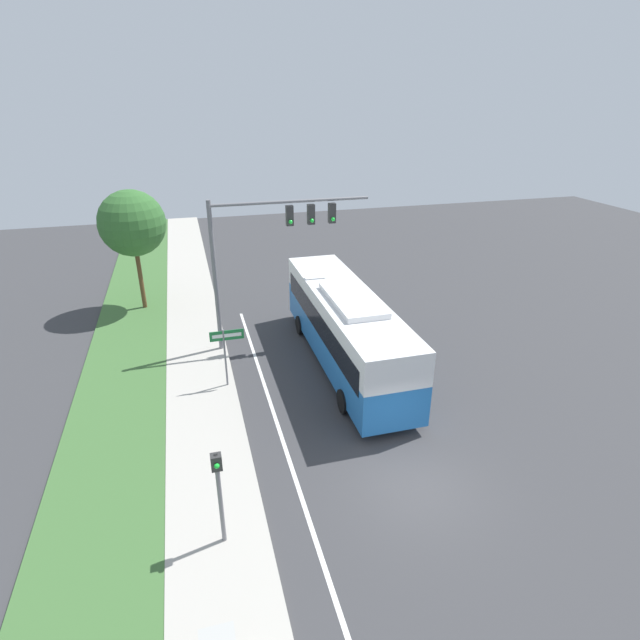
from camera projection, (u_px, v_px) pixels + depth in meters
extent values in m
plane|color=#38383A|center=(416.00, 485.00, 15.72)|extent=(80.00, 80.00, 0.00)
cube|color=#ADA89E|center=(216.00, 525.00, 14.19)|extent=(2.80, 80.00, 0.12)
cube|color=#3D6633|center=(96.00, 550.00, 13.42)|extent=(3.60, 80.00, 0.10)
cube|color=silver|center=(305.00, 508.00, 14.85)|extent=(0.14, 30.00, 0.01)
cube|color=#236BB7|center=(345.00, 340.00, 22.33)|extent=(2.53, 11.66, 1.64)
cube|color=white|center=(346.00, 309.00, 21.72)|extent=(2.53, 11.66, 1.34)
cube|color=black|center=(345.00, 319.00, 21.91)|extent=(2.57, 10.73, 1.01)
cube|color=white|center=(353.00, 300.00, 20.63)|extent=(1.77, 4.08, 0.24)
cylinder|color=black|center=(300.00, 325.00, 25.52)|extent=(0.28, 0.95, 0.95)
cylinder|color=black|center=(345.00, 320.00, 26.11)|extent=(0.28, 0.95, 0.95)
cylinder|color=black|center=(344.00, 401.00, 19.17)|extent=(0.28, 0.95, 0.95)
cylinder|color=black|center=(402.00, 392.00, 19.76)|extent=(0.28, 0.95, 0.95)
cylinder|color=slate|center=(215.00, 280.00, 22.55)|extent=(0.20, 0.20, 7.17)
cylinder|color=slate|center=(291.00, 202.00, 22.05)|extent=(7.20, 0.14, 0.14)
cube|color=#2D2D2D|center=(290.00, 216.00, 22.28)|extent=(0.32, 0.28, 0.90)
sphere|color=#1ED838|center=(291.00, 222.00, 22.23)|extent=(0.18, 0.18, 0.18)
cube|color=#2D2D2D|center=(311.00, 214.00, 22.52)|extent=(0.32, 0.28, 0.90)
sphere|color=#1ED838|center=(312.00, 221.00, 22.47)|extent=(0.18, 0.18, 0.18)
cube|color=#2D2D2D|center=(332.00, 213.00, 22.77)|extent=(0.32, 0.28, 0.90)
sphere|color=#1ED838|center=(333.00, 219.00, 22.71)|extent=(0.18, 0.18, 0.18)
cylinder|color=slate|center=(220.00, 501.00, 13.07)|extent=(0.12, 0.12, 3.01)
cube|color=#2D2D2D|center=(216.00, 462.00, 12.54)|extent=(0.28, 0.24, 0.44)
sphere|color=#1ED838|center=(217.00, 466.00, 12.41)|extent=(0.14, 0.14, 0.14)
cylinder|color=slate|center=(225.00, 359.00, 20.44)|extent=(0.08, 0.08, 2.67)
cube|color=#196B33|center=(227.00, 335.00, 20.03)|extent=(1.37, 0.03, 0.43)
cube|color=white|center=(227.00, 336.00, 20.02)|extent=(1.17, 0.01, 0.15)
cylinder|color=brown|center=(140.00, 276.00, 27.88)|extent=(0.24, 0.24, 3.80)
sphere|color=#33662D|center=(132.00, 223.00, 26.66)|extent=(3.54, 3.54, 3.54)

